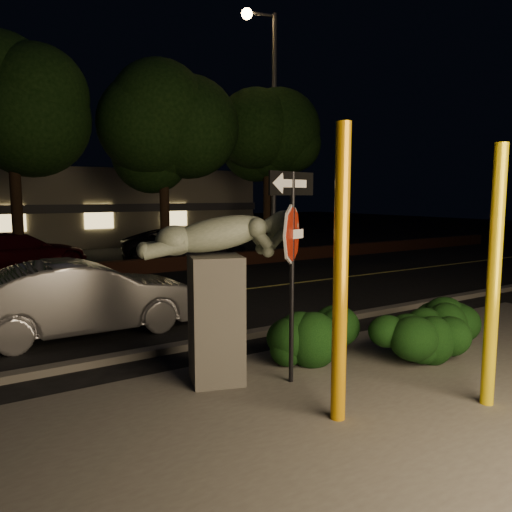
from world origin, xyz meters
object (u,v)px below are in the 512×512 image
at_px(signpost, 292,235).
at_px(sculpture, 219,278).
at_px(yellow_pole_right, 494,278).
at_px(silver_sedan, 84,298).
at_px(streetlight, 269,114).
at_px(yellow_pole_left, 341,276).
at_px(parked_car_darkred, 16,253).
at_px(parked_car_dark, 184,245).

xyz_separation_m(signpost, sculpture, (-0.84, 0.59, -0.61)).
bearing_deg(yellow_pole_right, silver_sedan, 119.89).
relative_size(yellow_pole_right, signpost, 1.10).
distance_m(sculpture, silver_sedan, 3.77).
bearing_deg(streetlight, silver_sedan, -127.56).
distance_m(signpost, sculpture, 1.20).
distance_m(yellow_pole_right, signpost, 2.62).
bearing_deg(yellow_pole_left, parked_car_darkred, 96.80).
distance_m(sculpture, streetlight, 15.31).
bearing_deg(sculpture, parked_car_darkred, 113.05).
bearing_deg(sculpture, streetlight, 71.01).
distance_m(yellow_pole_left, parked_car_darkred, 14.34).
xyz_separation_m(silver_sedan, parked_car_dark, (6.01, 8.57, -0.03)).
bearing_deg(sculpture, yellow_pole_left, -54.03).
bearing_deg(parked_car_dark, yellow_pole_right, -170.34).
relative_size(yellow_pole_right, streetlight, 0.33).
bearing_deg(parked_car_darkred, yellow_pole_left, 168.71).
xyz_separation_m(signpost, parked_car_dark, (4.17, 12.70, -1.45)).
bearing_deg(sculpture, signpost, -17.13).
xyz_separation_m(yellow_pole_right, parked_car_darkred, (-3.59, 14.92, -0.94)).
xyz_separation_m(yellow_pole_right, parked_car_dark, (2.51, 14.67, -0.97)).
height_order(sculpture, streetlight, streetlight).
bearing_deg(yellow_pole_left, yellow_pole_right, -20.53).
distance_m(signpost, streetlight, 15.15).
relative_size(yellow_pole_left, signpost, 1.17).
bearing_deg(parked_car_darkred, silver_sedan, 162.48).
bearing_deg(yellow_pole_right, streetlight, 66.14).
distance_m(streetlight, silver_sedan, 13.81).
bearing_deg(parked_car_darkred, sculpture, 166.97).
height_order(yellow_pole_left, yellow_pole_right, yellow_pole_left).
distance_m(signpost, silver_sedan, 4.74).
distance_m(yellow_pole_right, streetlight, 16.18).
relative_size(sculpture, parked_car_darkred, 0.50).
distance_m(yellow_pole_left, signpost, 1.33).
bearing_deg(streetlight, signpost, -110.23).
height_order(streetlight, parked_car_darkred, streetlight).
height_order(yellow_pole_right, parked_car_dark, yellow_pole_right).
distance_m(sculpture, parked_car_darkred, 12.43).
bearing_deg(parked_car_darkred, parked_car_dark, -110.44).
relative_size(streetlight, parked_car_dark, 2.06).
distance_m(sculpture, parked_car_dark, 13.13).
distance_m(silver_sedan, parked_car_dark, 10.47).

